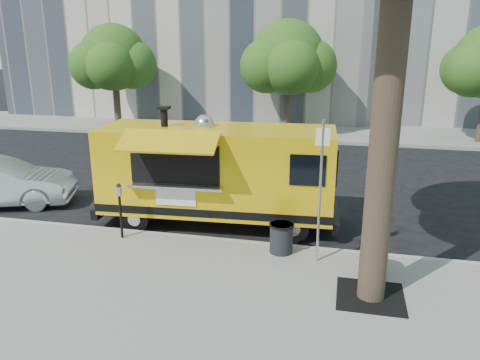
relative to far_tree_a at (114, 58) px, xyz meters
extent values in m
plane|color=black|center=(10.00, -12.30, -3.78)|extent=(120.00, 120.00, 0.00)
cube|color=gray|center=(10.00, -16.30, -3.70)|extent=(60.00, 6.00, 0.15)
cube|color=#999993|center=(10.00, -13.23, -3.70)|extent=(60.00, 0.14, 0.16)
cube|color=gray|center=(10.00, 1.20, -3.70)|extent=(60.00, 5.00, 0.15)
cylinder|color=#33261C|center=(12.60, -15.10, -0.38)|extent=(0.48, 0.48, 6.50)
cube|color=black|center=(12.60, -15.10, -3.62)|extent=(1.20, 1.20, 0.02)
cylinder|color=#33261C|center=(0.00, 0.00, -2.33)|extent=(0.36, 0.36, 2.60)
sphere|color=#214D14|center=(0.00, 0.00, 0.02)|extent=(3.42, 3.42, 3.42)
cylinder|color=#33261C|center=(9.00, 0.40, -2.33)|extent=(0.36, 0.36, 2.60)
sphere|color=#214D14|center=(9.00, 0.40, 0.07)|extent=(3.60, 3.60, 3.60)
cylinder|color=silver|center=(11.55, -13.85, -2.13)|extent=(0.06, 0.06, 3.00)
cube|color=white|center=(11.55, -13.85, -0.98)|extent=(0.28, 0.02, 0.35)
cylinder|color=black|center=(7.00, -13.65, -3.10)|extent=(0.06, 0.06, 1.05)
cube|color=silver|center=(7.00, -13.65, -2.48)|extent=(0.10, 0.08, 0.22)
sphere|color=black|center=(7.00, -13.65, -2.35)|extent=(0.11, 0.11, 0.11)
cube|color=#E0AF0B|center=(8.87, -11.97, -2.28)|extent=(5.90, 2.31, 2.10)
cube|color=black|center=(8.87, -11.97, -3.13)|extent=(5.93, 2.33, 0.20)
cube|color=black|center=(11.85, -11.79, -3.37)|extent=(0.29, 1.87, 0.27)
cube|color=black|center=(5.90, -12.15, -3.37)|extent=(0.29, 1.87, 0.27)
cube|color=black|center=(11.79, -11.80, -1.95)|extent=(0.15, 1.57, 0.85)
cylinder|color=black|center=(10.93, -12.67, -3.42)|extent=(0.73, 0.29, 0.71)
cylinder|color=black|center=(10.83, -11.03, -3.42)|extent=(0.73, 0.29, 0.71)
cylinder|color=black|center=(7.01, -12.91, -3.42)|extent=(0.73, 0.29, 0.71)
cylinder|color=black|center=(6.91, -11.27, -3.42)|extent=(0.73, 0.29, 0.71)
cube|color=black|center=(8.13, -12.94, -1.95)|extent=(2.15, 0.31, 0.94)
cube|color=silver|center=(8.14, -13.10, -2.46)|extent=(2.36, 0.49, 0.06)
cube|color=#E0AF0B|center=(8.16, -13.41, -1.31)|extent=(2.29, 0.98, 0.38)
cube|color=white|center=(8.13, -13.02, -2.73)|extent=(0.98, 0.10, 0.45)
cylinder|color=black|center=(7.54, -12.05, -1.01)|extent=(0.18, 0.18, 0.49)
sphere|color=silver|center=(8.51, -11.82, -1.19)|extent=(0.50, 0.50, 0.50)
sphere|color=brown|center=(7.62, -12.68, -2.00)|extent=(0.75, 0.75, 0.75)
cylinder|color=#FF590C|center=(7.64, -12.91, -2.13)|extent=(0.31, 0.13, 0.30)
cylinder|color=black|center=(12.66, -14.24, -3.29)|extent=(0.51, 0.51, 0.67)
cylinder|color=black|center=(12.66, -14.24, -2.98)|extent=(0.56, 0.56, 0.04)
cylinder|color=black|center=(10.76, -13.60, -3.30)|extent=(0.51, 0.51, 0.66)
cylinder|color=black|center=(10.76, -13.60, -2.99)|extent=(0.55, 0.55, 0.04)
camera|label=1|loc=(11.97, -22.95, 0.81)|focal=35.00mm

